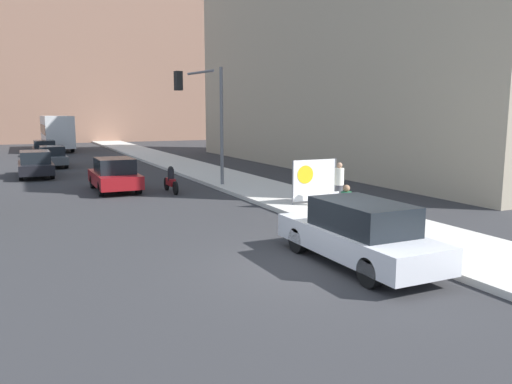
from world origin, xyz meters
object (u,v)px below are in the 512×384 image
(car_on_road_midblock, at_px, (35,164))
(seated_protester, at_px, (347,203))
(jogger_on_sidewalk, at_px, (339,184))
(car_on_road_distant, at_px, (52,157))
(car_on_road_nearest, at_px, (115,175))
(traffic_light_pole, at_px, (206,107))
(car_on_road_far_lane, at_px, (44,148))
(city_bus_on_road, at_px, (56,131))
(protest_banner, at_px, (314,180))
(motorcycle_on_road, at_px, (171,181))
(parked_car_curbside, at_px, (359,233))

(car_on_road_midblock, bearing_deg, seated_protester, -65.30)
(jogger_on_sidewalk, xyz_separation_m, car_on_road_distant, (-8.54, 21.03, -0.28))
(car_on_road_nearest, height_order, car_on_road_midblock, car_on_road_nearest)
(jogger_on_sidewalk, bearing_deg, seated_protester, 41.97)
(car_on_road_nearest, height_order, car_on_road_distant, car_on_road_nearest)
(traffic_light_pole, distance_m, car_on_road_far_lane, 24.36)
(car_on_road_distant, bearing_deg, city_bus_on_road, 85.14)
(protest_banner, relative_size, motorcycle_on_road, 0.93)
(motorcycle_on_road, bearing_deg, traffic_light_pole, 9.27)
(traffic_light_pole, relative_size, car_on_road_far_lane, 1.32)
(seated_protester, bearing_deg, car_on_road_distant, 116.31)
(traffic_light_pole, bearing_deg, car_on_road_nearest, 162.79)
(parked_car_curbside, distance_m, car_on_road_midblock, 22.41)
(seated_protester, height_order, car_on_road_midblock, car_on_road_midblock)
(seated_protester, height_order, car_on_road_nearest, car_on_road_nearest)
(car_on_road_nearest, bearing_deg, car_on_road_midblock, 113.12)
(seated_protester, xyz_separation_m, protest_banner, (0.92, 3.42, 0.25))
(jogger_on_sidewalk, bearing_deg, protest_banner, -82.94)
(jogger_on_sidewalk, relative_size, city_bus_on_road, 0.15)
(jogger_on_sidewalk, height_order, car_on_road_midblock, jogger_on_sidewalk)
(seated_protester, bearing_deg, motorcycle_on_road, 117.33)
(car_on_road_nearest, distance_m, car_on_road_midblock, 7.97)
(traffic_light_pole, relative_size, parked_car_curbside, 1.18)
(seated_protester, bearing_deg, car_on_road_midblock, 124.05)
(protest_banner, height_order, traffic_light_pole, traffic_light_pole)
(seated_protester, height_order, car_on_road_far_lane, car_on_road_far_lane)
(car_on_road_far_lane, bearing_deg, seated_protester, -77.65)
(protest_banner, bearing_deg, car_on_road_distant, 111.94)
(city_bus_on_road, bearing_deg, seated_protester, -81.88)
(protest_banner, relative_size, car_on_road_distant, 0.46)
(car_on_road_nearest, bearing_deg, parked_car_curbside, -77.38)
(parked_car_curbside, bearing_deg, car_on_road_nearest, 102.62)
(traffic_light_pole, height_order, car_on_road_nearest, traffic_light_pole)
(traffic_light_pole, bearing_deg, jogger_on_sidewalk, -70.29)
(traffic_light_pole, xyz_separation_m, motorcycle_on_road, (-1.84, -0.30, -3.34))
(traffic_light_pole, relative_size, city_bus_on_road, 0.51)
(seated_protester, bearing_deg, jogger_on_sidewalk, 69.77)
(jogger_on_sidewalk, bearing_deg, car_on_road_far_lane, -92.71)
(seated_protester, height_order, city_bus_on_road, city_bus_on_road)
(protest_banner, bearing_deg, parked_car_curbside, -113.82)
(parked_car_curbside, bearing_deg, city_bus_on_road, 94.83)
(seated_protester, relative_size, car_on_road_midblock, 0.25)
(parked_car_curbside, bearing_deg, car_on_road_far_lane, 98.09)
(seated_protester, distance_m, protest_banner, 3.55)
(city_bus_on_road, height_order, motorcycle_on_road, city_bus_on_road)
(traffic_light_pole, bearing_deg, parked_car_curbside, -93.92)
(traffic_light_pole, distance_m, car_on_road_midblock, 11.63)
(car_on_road_midblock, distance_m, motorcycle_on_road, 10.37)
(parked_car_curbside, xyz_separation_m, motorcycle_on_road, (-0.96, 12.61, -0.23))
(seated_protester, relative_size, protest_banner, 0.61)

